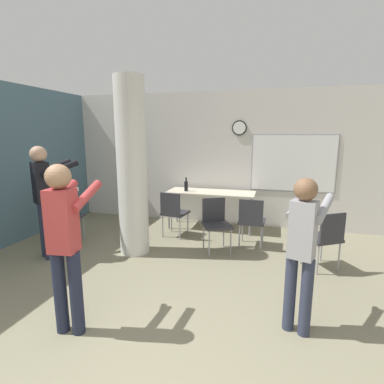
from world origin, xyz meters
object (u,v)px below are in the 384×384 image
Objects in this scene: person_watching_back at (44,193)px; chair_mid_room at (325,236)px; chair_table_front at (216,221)px; person_playing_front at (65,236)px; folding_table at (211,194)px; chair_by_left_wall at (64,214)px; person_playing_side at (302,244)px; chair_table_right at (251,219)px; bottle_on_table at (186,186)px; chair_table_left at (174,211)px.

chair_mid_room is at bearing 9.42° from person_watching_back.
person_watching_back is at bearing -158.03° from chair_table_front.
person_playing_front is (-0.97, -2.46, 0.47)m from chair_table_front.
folding_table is 2.81m from chair_by_left_wall.
chair_table_front is 2.25m from person_playing_side.
person_playing_side is (-0.44, -1.54, 0.40)m from chair_mid_room.
chair_table_right is at bearing 10.09° from chair_by_left_wall.
bottle_on_table is at bearing 150.98° from chair_mid_room.
person_playing_front is at bearing -119.30° from chair_table_right.
chair_table_right is 1.00× the size of chair_table_left.
folding_table is 2.03× the size of chair_table_front.
chair_by_left_wall is at bearing -148.65° from folding_table.
chair_table_right is 3.16m from person_playing_front.
person_playing_front reaches higher than chair_table_right.
bottle_on_table is at bearing -170.53° from folding_table.
person_watching_back reaches higher than chair_by_left_wall.
person_playing_side reaches higher than bottle_on_table.
folding_table is at bearing 106.06° from chair_table_front.
person_playing_front is 1.08× the size of person_playing_side.
chair_table_front and chair_table_right have the same top height.
person_watching_back reaches higher than chair_mid_room.
person_playing_side is at bearing -63.05° from folding_table.
person_playing_side is at bearing -57.27° from chair_table_front.
chair_by_left_wall is 0.89m from person_watching_back.
person_playing_front is 2.25m from person_playing_side.
bottle_on_table is 2.85m from chair_mid_room.
person_watching_back is (-1.60, -1.44, 0.52)m from chair_table_left.
chair_by_left_wall is 2.74m from chair_table_front.
person_watching_back is (-4.13, -0.69, 0.52)m from chair_mid_room.
chair_table_front is 2.74m from person_watching_back.
bottle_on_table is at bearing 150.59° from chair_table_right.
bottle_on_table is at bearing 128.33° from chair_table_front.
person_watching_back is 2.11m from person_playing_front.
chair_table_right is (3.28, 0.58, 0.00)m from chair_by_left_wall.
bottle_on_table is 0.33× the size of chair_by_left_wall.
chair_by_left_wall is 1.00× the size of chair_table_front.
chair_table_front is 1.00× the size of chair_mid_room.
folding_table is 2.03× the size of chair_table_left.
bottle_on_table is 0.18× the size of person_playing_side.
chair_table_right is 0.52× the size of person_playing_front.
person_watching_back reaches higher than bottle_on_table.
chair_table_front is (2.72, 0.32, 0.00)m from chair_by_left_wall.
chair_table_left is at bearing 22.47° from chair_by_left_wall.
chair_by_left_wall and chair_table_right have the same top height.
person_playing_front is at bearing -91.42° from chair_table_left.
person_playing_front is (-0.13, -3.52, 0.10)m from bottle_on_table.
chair_by_left_wall is at bearing 129.24° from person_playing_front.
chair_table_left is 0.52× the size of person_playing_front.
chair_by_left_wall is 1.00× the size of chair_table_left.
chair_by_left_wall and chair_mid_room have the same top height.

